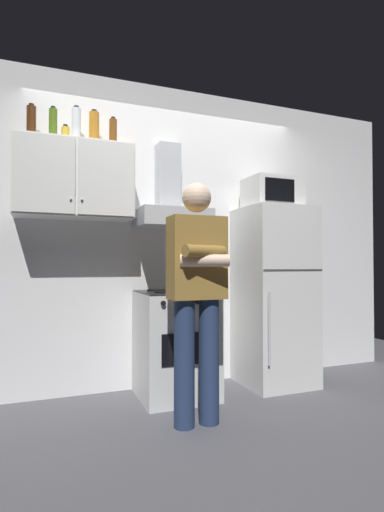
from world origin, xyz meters
TOP-DOWN VIEW (x-y plane):
  - ground_plane at (0.00, 0.00)m, footprint 7.00×7.00m
  - back_wall_tiled at (0.00, 0.60)m, footprint 4.80×0.10m
  - upper_cabinet at (-0.85, 0.37)m, footprint 0.90×0.37m
  - stove_oven at (-0.05, 0.25)m, footprint 0.60×0.62m
  - range_hood at (-0.05, 0.38)m, footprint 0.60×0.44m
  - refrigerator at (0.90, 0.25)m, footprint 0.60×0.62m
  - microwave at (0.90, 0.27)m, footprint 0.48×0.37m
  - person_standing at (-0.10, -0.36)m, footprint 0.38×0.33m
  - cooking_pot at (0.08, 0.13)m, footprint 0.28×0.18m
  - bottle_liquor_amber at (-0.70, 0.42)m, footprint 0.08×0.08m
  - bottle_spice_jar at (-0.92, 0.38)m, footprint 0.06×0.06m
  - bottle_beer_brown at (-0.54, 0.41)m, footprint 0.06×0.06m
  - bottle_olive_oil at (-1.01, 0.38)m, footprint 0.06×0.06m
  - bottle_rum_dark at (-1.17, 0.42)m, footprint 0.07×0.07m
  - bottle_vodka_clear at (-0.84, 0.41)m, footprint 0.07×0.07m

SIDE VIEW (x-z plane):
  - ground_plane at x=0.00m, z-range 0.00..0.00m
  - stove_oven at x=-0.05m, z-range 0.00..0.87m
  - refrigerator at x=0.90m, z-range 0.00..1.60m
  - person_standing at x=-0.10m, z-range 0.08..1.72m
  - cooking_pot at x=0.08m, z-range 0.87..0.97m
  - back_wall_tiled at x=0.00m, z-range 0.00..2.70m
  - range_hood at x=-0.05m, z-range 1.22..1.97m
  - microwave at x=0.90m, z-range 1.60..1.88m
  - upper_cabinet at x=-0.85m, z-range 1.45..2.05m
  - bottle_spice_jar at x=-0.92m, z-range 2.04..2.18m
  - bottle_beer_brown at x=-0.54m, z-range 2.04..2.30m
  - bottle_olive_oil at x=-1.01m, z-range 2.04..2.31m
  - bottle_rum_dark at x=-1.17m, z-range 2.04..2.32m
  - bottle_liquor_amber at x=-0.70m, z-range 2.04..2.34m
  - bottle_vodka_clear at x=-0.84m, z-range 2.04..2.35m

